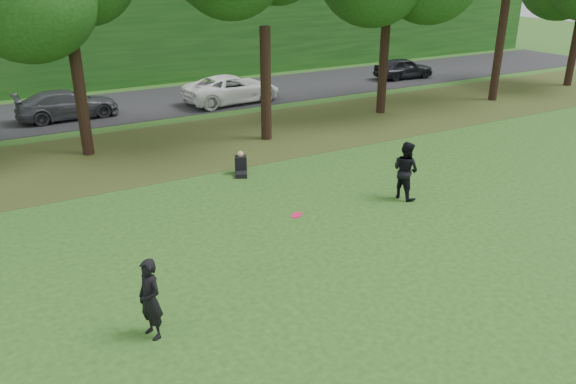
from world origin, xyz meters
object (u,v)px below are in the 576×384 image
object	(u,v)px
player_right	(406,170)
frisbee	(297,215)
seated_person	(241,166)
player_left	(150,299)

from	to	relation	value
player_right	frisbee	world-z (taller)	player_right
player_right	seated_person	distance (m)	5.79
player_left	player_right	distance (m)	9.59
frisbee	seated_person	bearing A→B (deg)	76.36
player_left	seated_person	world-z (taller)	player_left
player_right	frisbee	bearing A→B (deg)	102.60
player_left	seated_person	distance (m)	9.33
frisbee	player_left	bearing A→B (deg)	-167.56
frisbee	seated_person	xyz separation A→B (m)	(1.63, 6.72, -1.16)
player_left	seated_person	bearing A→B (deg)	127.55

